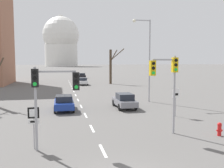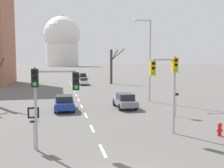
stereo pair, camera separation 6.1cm
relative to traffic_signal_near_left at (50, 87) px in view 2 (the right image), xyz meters
The scene contains 24 objects.
lane_stripe_0 4.37m from the traffic_signal_near_left, 15.60° to the right, with size 0.16×2.00×0.01m, color silver.
lane_stripe_1 5.71m from the traffic_signal_near_left, 54.55° to the left, with size 0.16×2.00×0.01m, color silver.
lane_stripe_2 9.31m from the traffic_signal_near_left, 72.06° to the left, with size 0.16×2.00×0.01m, color silver.
lane_stripe_3 13.46m from the traffic_signal_near_left, 78.17° to the left, with size 0.16×2.00×0.01m, color silver.
lane_stripe_4 17.78m from the traffic_signal_near_left, 81.20° to the left, with size 0.16×2.00×0.01m, color silver.
lane_stripe_5 22.18m from the traffic_signal_near_left, 83.00° to the left, with size 0.16×2.00×0.01m, color silver.
lane_stripe_6 26.60m from the traffic_signal_near_left, 84.19° to the left, with size 0.16×2.00×0.01m, color silver.
lane_stripe_7 31.05m from the traffic_signal_near_left, 85.03° to the left, with size 0.16×2.00×0.01m, color silver.
lane_stripe_8 35.52m from the traffic_signal_near_left, 85.67° to the left, with size 0.16×2.00×0.01m, color silver.
lane_stripe_9 39.99m from the traffic_signal_near_left, 86.15° to the left, with size 0.16×2.00×0.01m, color silver.
lane_stripe_10 44.46m from the traffic_signal_near_left, 86.54° to the left, with size 0.16×2.00×0.01m, color silver.
lane_stripe_11 48.94m from the traffic_signal_near_left, 86.86° to the left, with size 0.16×2.00×0.01m, color silver.
traffic_signal_near_left is the anchor object (origin of this frame).
traffic_signal_near_right 7.42m from the traffic_signal_near_left, 11.40° to the left, with size 1.88×0.34×5.10m.
route_sign_post 2.04m from the traffic_signal_near_left, 161.84° to the left, with size 0.60×0.08×2.34m.
speed_limit_sign 12.08m from the traffic_signal_near_left, 31.11° to the left, with size 0.60×0.08×2.45m.
fire_hydrant 10.81m from the traffic_signal_near_left, ahead, with size 0.40×0.34×0.87m.
street_lamp_right 17.82m from the traffic_signal_near_left, 53.64° to the left, with size 2.15×0.36×9.53m.
sedan_near_left 11.22m from the traffic_signal_near_left, 85.49° to the left, with size 1.89×4.17×1.48m.
sedan_near_right 13.19m from the traffic_signal_near_left, 57.60° to the left, with size 1.83×4.24×1.52m.
sedan_mid_centre 37.94m from the traffic_signal_near_left, 82.24° to the left, with size 1.81×4.59×1.47m.
sedan_far_left 59.12m from the traffic_signal_near_left, 83.33° to the left, with size 1.91×4.36×1.45m.
bare_tree_right_near 40.00m from the traffic_signal_near_left, 73.65° to the left, with size 3.11×1.91×7.55m.
capitol_dome 244.97m from the traffic_signal_near_left, 89.37° to the left, with size 36.04×36.04×50.90m.
Camera 2 is at (-2.13, -8.52, 4.72)m, focal length 40.00 mm.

